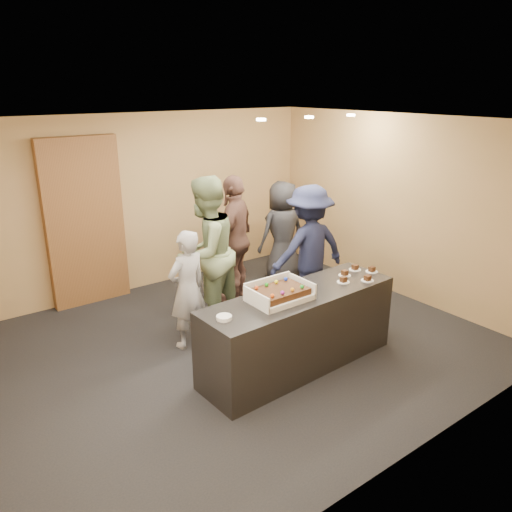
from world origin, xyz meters
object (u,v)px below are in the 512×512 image
Objects in this scene: cake_box at (278,295)px; plate_stack at (224,318)px; person_brown_extra at (235,239)px; sheet_cake at (280,292)px; person_server_grey at (187,289)px; person_navy_man at (309,249)px; person_sage_man at (206,253)px; person_dark_suit at (282,232)px; serving_counter at (299,330)px; storage_cabinet at (85,223)px.

cake_box is 4.20× the size of plate_stack.
person_brown_extra reaches higher than plate_stack.
person_server_grey is (-0.47, 1.18, -0.26)m from sheet_cake.
person_navy_man is (2.16, 1.15, -0.02)m from plate_stack.
person_sage_man is 1.21× the size of person_dark_suit.
person_server_grey is at bearing 120.67° from serving_counter.
plate_stack is 0.09× the size of person_navy_man.
plate_stack is at bearing -85.78° from storage_cabinet.
person_sage_man is at bearing -4.83° from person_brown_extra.
cake_box is 0.32× the size of person_sage_man.
sheet_cake is at bearing 101.37° from person_server_grey.
cake_box is at bearing 89.12° from sheet_cake.
person_server_grey reaches higher than serving_counter.
person_navy_man is at bearing -41.17° from storage_cabinet.
plate_stack is 3.37m from person_dark_suit.
sheet_cake is (0.97, -3.21, -0.21)m from storage_cabinet.
person_server_grey is 0.82× the size of person_navy_man.
serving_counter is 2.15m from person_brown_extra.
person_dark_suit is (2.56, 2.20, -0.09)m from plate_stack.
serving_counter is at bearing 39.56° from person_brown_extra.
person_navy_man is at bearing 42.14° from serving_counter.
plate_stack is 0.08× the size of person_brown_extra.
person_dark_suit is (1.80, 0.61, -0.18)m from person_sage_man.
sheet_cake is 0.37× the size of person_server_grey.
serving_counter is 1.33× the size of person_navy_man.
person_brown_extra is (0.78, 0.47, -0.06)m from person_sage_man.
sheet_cake reaches higher than serving_counter.
sheet_cake is 0.74m from plate_stack.
storage_cabinet is at bearing 109.34° from serving_counter.
storage_cabinet is at bearing 106.84° from sheet_cake.
sheet_cake is at bearing 45.37° from person_navy_man.
person_brown_extra is (-0.62, 0.91, 0.04)m from person_navy_man.
cake_box is at bearing 101.80° from person_server_grey.
person_dark_suit is at bearing 151.72° from person_brown_extra.
person_sage_man is 1.48m from person_navy_man.
storage_cabinet reaches higher than person_brown_extra.
person_dark_suit is (2.80, -1.05, -0.38)m from storage_cabinet.
storage_cabinet is 2.16m from person_brown_extra.
sheet_cake is 2.18m from person_brown_extra.
person_brown_extra is at bearing -48.26° from person_navy_man.
sheet_cake is (-0.29, 0.00, 0.55)m from serving_counter.
person_dark_suit is at bearing 178.17° from person_sage_man.
person_navy_man is at bearing 37.27° from cake_box.
person_navy_man is 1.09× the size of person_dark_suit.
plate_stack is (0.24, -3.25, -0.29)m from storage_cabinet.
person_brown_extra is (0.81, 2.00, -0.01)m from cake_box.
cake_box is (-0.29, 0.02, 0.49)m from serving_counter.
person_server_grey is at bearing 27.44° from person_dark_suit.
person_brown_extra is (0.52, 2.02, 0.49)m from serving_counter.
serving_counter is 1.45× the size of person_dark_suit.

